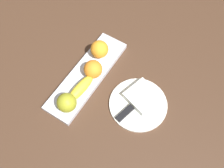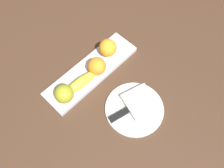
{
  "view_description": "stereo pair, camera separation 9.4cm",
  "coord_description": "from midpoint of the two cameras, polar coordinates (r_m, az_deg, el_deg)",
  "views": [
    {
      "loc": [
        -0.36,
        -0.39,
        0.88
      ],
      "look_at": [
        0.02,
        -0.15,
        0.05
      ],
      "focal_mm": 39.26,
      "sensor_mm": 36.0,
      "label": 1
    },
    {
      "loc": [
        -0.31,
        -0.47,
        0.88
      ],
      "look_at": [
        0.02,
        -0.15,
        0.05
      ],
      "focal_mm": 39.26,
      "sensor_mm": 36.0,
      "label": 2
    }
  ],
  "objects": [
    {
      "name": "ground_plane",
      "position": [
        1.03,
        -10.35,
        1.71
      ],
      "size": [
        2.4,
        2.4,
        0.0
      ],
      "primitive_type": "plane",
      "color": "#432C1E"
    },
    {
      "name": "orange_near_apple",
      "position": [
        0.97,
        -7.21,
        3.19
      ],
      "size": [
        0.07,
        0.07,
        0.07
      ],
      "primitive_type": "sphere",
      "color": "orange",
      "rests_on": "fruit_tray"
    },
    {
      "name": "fruit_tray",
      "position": [
        1.01,
        -8.41,
        1.8
      ],
      "size": [
        0.43,
        0.12,
        0.02
      ],
      "primitive_type": "cube",
      "color": "silver",
      "rests_on": "ground_plane"
    },
    {
      "name": "folded_napkin",
      "position": [
        0.95,
        4.25,
        -3.17
      ],
      "size": [
        0.14,
        0.14,
        0.03
      ],
      "primitive_type": "cube",
      "rotation": [
        0.0,
        0.0,
        -0.29
      ],
      "color": "white",
      "rests_on": "dinner_plate"
    },
    {
      "name": "knife",
      "position": [
        0.93,
        1.01,
        -6.33
      ],
      "size": [
        0.18,
        0.07,
        0.01
      ],
      "rotation": [
        0.0,
        0.0,
        -0.25
      ],
      "color": "silver",
      "rests_on": "dinner_plate"
    },
    {
      "name": "apple",
      "position": [
        0.92,
        -13.41,
        -4.53
      ],
      "size": [
        0.07,
        0.07,
        0.07
      ],
      "primitive_type": "sphere",
      "color": "#979B25",
      "rests_on": "fruit_tray"
    },
    {
      "name": "dinner_plate",
      "position": [
        0.95,
        3.32,
        -4.98
      ],
      "size": [
        0.23,
        0.23,
        0.01
      ],
      "primitive_type": "cylinder",
      "color": "white",
      "rests_on": "ground_plane"
    },
    {
      "name": "orange_near_banana",
      "position": [
        1.02,
        -5.59,
        7.85
      ],
      "size": [
        0.07,
        0.07,
        0.07
      ],
      "primitive_type": "sphere",
      "color": "orange",
      "rests_on": "fruit_tray"
    },
    {
      "name": "banana",
      "position": [
        0.95,
        -10.16,
        -1.28
      ],
      "size": [
        0.15,
        0.05,
        0.04
      ],
      "primitive_type": "ellipsoid",
      "rotation": [
        0.0,
        0.0,
        -0.09
      ],
      "color": "yellow",
      "rests_on": "fruit_tray"
    }
  ]
}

